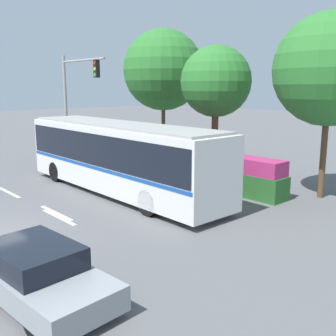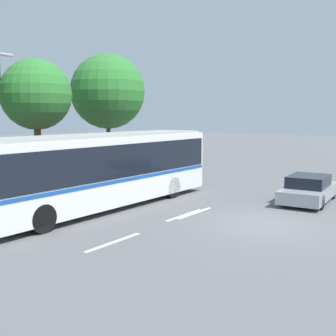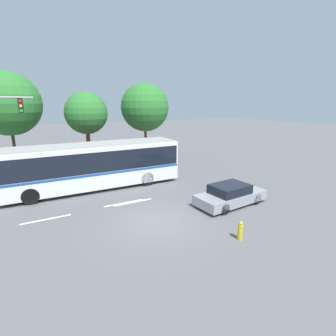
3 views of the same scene
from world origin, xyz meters
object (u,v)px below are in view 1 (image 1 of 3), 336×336
Objects in this scene: city_bus at (119,154)px; street_tree_left at (163,70)px; street_tree_centre at (216,82)px; traffic_light_pole at (74,96)px; sedan_foreground at (36,273)px; street_tree_right at (330,70)px.

city_bus is 1.44× the size of street_tree_left.
traffic_light_pole is at bearing -150.69° from street_tree_centre.
street_tree_left reaches higher than traffic_light_pole.
street_tree_right is (0.26, 12.81, 4.83)m from sedan_foreground.
street_tree_centre is at bearing -14.75° from street_tree_left.
street_tree_right is (11.45, -1.02, -0.36)m from street_tree_left.
street_tree_left reaches higher than street_tree_right.
street_tree_centre reaches higher than city_bus.
street_tree_right reaches higher than sedan_foreground.
city_bus is 1.75× the size of street_tree_centre.
traffic_light_pole is (-6.41, 1.48, 2.44)m from city_bus.
city_bus is at bearing -98.43° from street_tree_centre.
city_bus is 9.32m from sedan_foreground.
sedan_foreground is 0.53× the size of street_tree_left.
street_tree_centre is 0.88× the size of street_tree_right.
street_tree_right is at bearing 84.58° from sedan_foreground.
traffic_light_pole is at bearing 142.68° from sedan_foreground.
city_bus is at bearing -12.98° from traffic_light_pole.
traffic_light_pole reaches higher than city_bus.
traffic_light_pole is 0.96× the size of street_tree_centre.
traffic_light_pole is 13.78m from street_tree_right.
city_bus is 2.69× the size of sedan_foreground.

